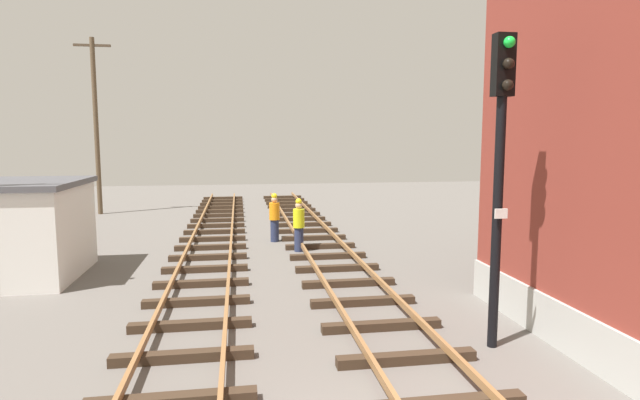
{
  "coord_description": "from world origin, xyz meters",
  "views": [
    {
      "loc": [
        -2.14,
        -5.04,
        3.9
      ],
      "look_at": [
        0.13,
        9.19,
        2.2
      ],
      "focal_mm": 28.77,
      "sensor_mm": 36.0,
      "label": 1
    }
  ],
  "objects": [
    {
      "name": "track_worker_distant",
      "position": [
        -0.1,
        12.49,
        0.93
      ],
      "size": [
        0.4,
        0.4,
        1.87
      ],
      "color": "#262D4C",
      "rests_on": "ground"
    },
    {
      "name": "utility_pole_far",
      "position": [
        -9.37,
        23.15,
        4.72
      ],
      "size": [
        1.8,
        0.24,
        9.05
      ],
      "color": "brown",
      "rests_on": "ground"
    },
    {
      "name": "signal_mast",
      "position": [
        2.55,
        3.64,
        3.6
      ],
      "size": [
        0.36,
        0.4,
        5.77
      ],
      "color": "black",
      "rests_on": "ground"
    },
    {
      "name": "track_worker_foreground",
      "position": [
        -0.81,
        14.36,
        0.93
      ],
      "size": [
        0.4,
        0.4,
        1.87
      ],
      "color": "#262D4C",
      "rests_on": "ground"
    },
    {
      "name": "control_hut",
      "position": [
        -8.09,
        10.27,
        1.39
      ],
      "size": [
        3.0,
        3.8,
        2.76
      ],
      "color": "silver",
      "rests_on": "ground"
    }
  ]
}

